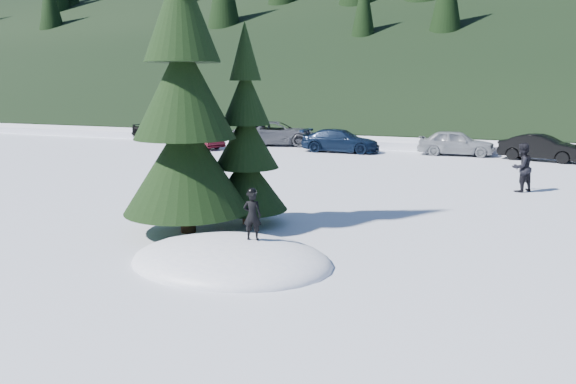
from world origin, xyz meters
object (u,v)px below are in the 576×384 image
at_px(car_0, 163,129).
at_px(car_5, 541,148).
at_px(car_3, 340,141).
at_px(spruce_tall, 184,102).
at_px(car_1, 198,138).
at_px(car_4, 456,143).
at_px(child_skier, 252,215).
at_px(spruce_short, 246,147).
at_px(adult_0, 522,168).
at_px(car_2, 277,133).

xyz_separation_m(car_0, car_5, (23.58, -1.68, -0.08)).
bearing_deg(car_3, spruce_tall, -175.57).
distance_m(car_1, car_3, 8.56).
distance_m(car_3, car_4, 6.23).
bearing_deg(car_3, child_skier, -168.59).
distance_m(car_1, car_5, 18.86).
bearing_deg(car_4, car_1, 95.51).
bearing_deg(child_skier, spruce_short, -76.16).
bearing_deg(car_1, car_4, -57.99).
distance_m(adult_0, car_3, 13.01).
bearing_deg(car_0, child_skier, -139.08).
height_order(car_0, car_2, car_2).
bearing_deg(car_4, child_skier, 170.65).
height_order(spruce_tall, car_0, spruce_tall).
xyz_separation_m(car_1, car_2, (3.69, 3.36, 0.12)).
relative_size(spruce_tall, car_1, 2.29).
height_order(spruce_tall, car_3, spruce_tall).
relative_size(adult_0, car_3, 0.39).
distance_m(car_0, car_4, 19.42).
xyz_separation_m(spruce_tall, car_1, (-9.96, 16.84, -2.70)).
bearing_deg(child_skier, car_3, -92.88).
distance_m(spruce_tall, child_skier, 3.79).
relative_size(child_skier, car_0, 0.24).
xyz_separation_m(car_3, car_4, (6.16, 0.97, 0.04)).
bearing_deg(adult_0, car_5, -142.91).
bearing_deg(adult_0, spruce_tall, 2.27).
height_order(spruce_tall, car_1, spruce_tall).
height_order(spruce_tall, car_2, spruce_tall).
relative_size(spruce_short, car_0, 1.24).
relative_size(spruce_tall, car_5, 2.17).
relative_size(adult_0, car_5, 0.44).
distance_m(spruce_short, car_2, 20.20).
xyz_separation_m(car_0, car_3, (13.24, -1.99, -0.10)).
bearing_deg(adult_0, car_0, -73.07).
relative_size(car_3, car_5, 1.11).
xyz_separation_m(child_skier, adult_0, (5.32, 10.78, -0.14)).
bearing_deg(car_0, spruce_tall, -141.53).
bearing_deg(car_0, adult_0, -113.48).
height_order(adult_0, car_1, adult_0).
distance_m(spruce_short, child_skier, 3.51).
xyz_separation_m(adult_0, car_3, (-9.41, 8.97, -0.23)).
bearing_deg(car_2, child_skier, -173.35).
height_order(spruce_tall, child_skier, spruce_tall).
distance_m(spruce_tall, car_4, 19.93).
relative_size(car_2, car_4, 1.34).
xyz_separation_m(spruce_short, adult_0, (6.90, 7.85, -1.24)).
height_order(car_2, car_5, car_2).
bearing_deg(car_3, adult_0, -133.94).
xyz_separation_m(car_3, car_5, (10.34, 0.32, 0.01)).
relative_size(child_skier, car_3, 0.24).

